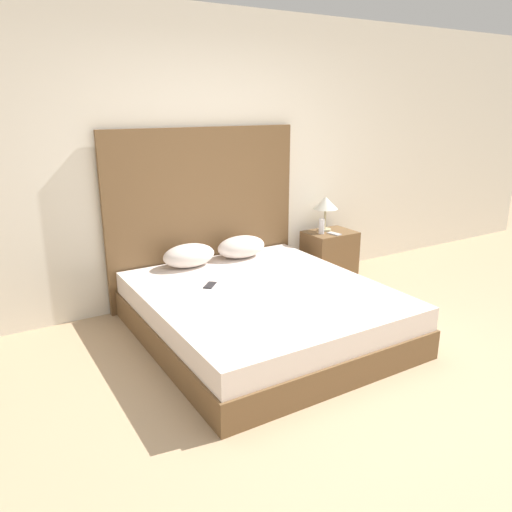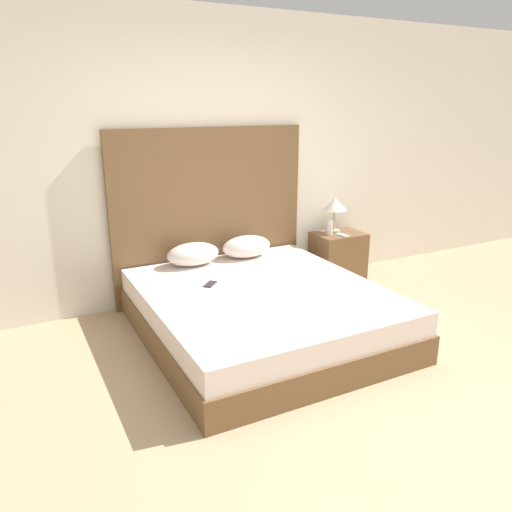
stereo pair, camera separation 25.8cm
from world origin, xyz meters
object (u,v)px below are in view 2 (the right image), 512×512
phone_on_bed (210,284)px  nightstand (338,257)px  bed (262,312)px  table_lamp (335,205)px  phone_on_nightstand (343,235)px

phone_on_bed → nightstand: size_ratio=0.29×
phone_on_bed → nightstand: nightstand is taller
bed → nightstand: bearing=30.6°
phone_on_bed → table_lamp: table_lamp is taller
table_lamp → phone_on_bed: bearing=-160.4°
bed → phone_on_bed: size_ratio=13.25×
nightstand → phone_on_nightstand: phone_on_nightstand is taller
bed → phone_on_bed: bearing=140.2°
nightstand → phone_on_nightstand: 0.29m
bed → phone_on_bed: 0.49m
bed → table_lamp: table_lamp is taller
bed → nightstand: size_ratio=3.86×
phone_on_bed → phone_on_nightstand: size_ratio=0.98×
nightstand → table_lamp: bearing=100.9°
table_lamp → phone_on_nightstand: 0.33m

